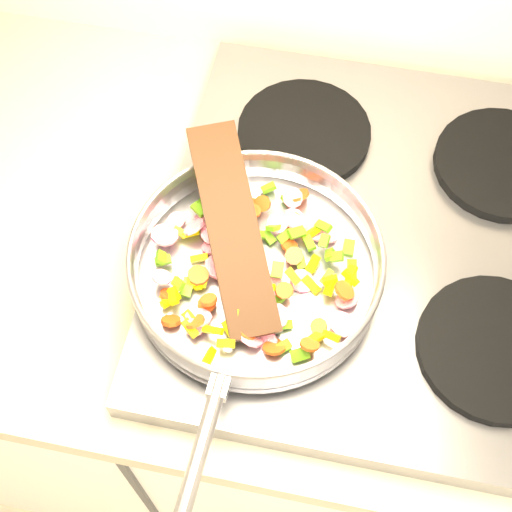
# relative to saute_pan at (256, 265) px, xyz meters

# --- Properties ---
(cooktop) EXTENTS (0.60, 0.60, 0.04)m
(cooktop) POSITION_rel_saute_pan_xyz_m (0.16, 0.11, -0.07)
(cooktop) COLOR #939399
(cooktop) RESTS_ON counter_top
(grate_fl) EXTENTS (0.19, 0.19, 0.02)m
(grate_fl) POSITION_rel_saute_pan_xyz_m (0.02, -0.03, -0.04)
(grate_fl) COLOR black
(grate_fl) RESTS_ON cooktop
(grate_fr) EXTENTS (0.19, 0.19, 0.02)m
(grate_fr) POSITION_rel_saute_pan_xyz_m (0.30, -0.03, -0.04)
(grate_fr) COLOR black
(grate_fr) RESTS_ON cooktop
(grate_bl) EXTENTS (0.19, 0.19, 0.02)m
(grate_bl) POSITION_rel_saute_pan_xyz_m (0.02, 0.25, -0.04)
(grate_bl) COLOR black
(grate_bl) RESTS_ON cooktop
(grate_br) EXTENTS (0.19, 0.19, 0.02)m
(grate_br) POSITION_rel_saute_pan_xyz_m (0.30, 0.25, -0.04)
(grate_br) COLOR black
(grate_br) RESTS_ON cooktop
(saute_pan) EXTENTS (0.35, 0.52, 0.06)m
(saute_pan) POSITION_rel_saute_pan_xyz_m (0.00, 0.00, 0.00)
(saute_pan) COLOR #9E9EA5
(saute_pan) RESTS_ON grate_fl
(vegetable_heap) EXTENTS (0.28, 0.27, 0.04)m
(vegetable_heap) POSITION_rel_saute_pan_xyz_m (-0.01, -0.00, -0.01)
(vegetable_heap) COLOR #4E8C11
(vegetable_heap) RESTS_ON saute_pan
(wooden_spatula) EXTENTS (0.17, 0.27, 0.08)m
(wooden_spatula) POSITION_rel_saute_pan_xyz_m (-0.03, 0.03, 0.03)
(wooden_spatula) COLOR black
(wooden_spatula) RESTS_ON saute_pan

